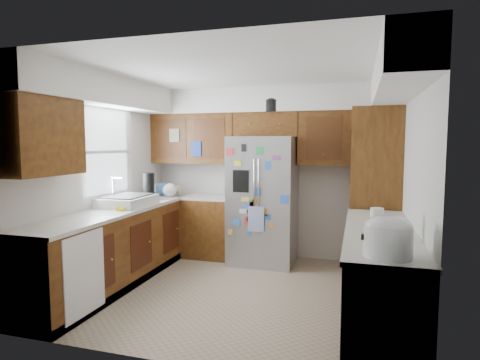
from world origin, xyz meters
name	(u,v)px	position (x,y,z in m)	size (l,w,h in m)	color
floor	(239,291)	(0.00, 0.00, 0.00)	(3.60, 3.60, 0.00)	tan
room_shell	(239,134)	(-0.11, 0.36, 1.82)	(3.64, 3.24, 2.52)	beige
left_counter_run	(135,246)	(-1.36, 0.03, 0.43)	(1.36, 3.20, 0.92)	#441F0D
right_counter_run	(379,283)	(1.50, -0.47, 0.42)	(0.63, 2.25, 0.92)	#441F0D
pantry	(375,192)	(1.50, 1.15, 1.07)	(0.60, 0.90, 2.15)	#441F0D
fridge	(263,200)	(0.00, 1.20, 0.90)	(0.90, 0.79, 1.80)	#A9A9AF
bridge_cabinet	(267,125)	(0.00, 1.43, 1.98)	(0.96, 0.34, 0.35)	#441F0D
fridge_top_items	(259,104)	(-0.11, 1.39, 2.27)	(0.76, 0.38, 0.26)	#1244A5
sink_assembly	(127,201)	(-1.50, 0.10, 0.99)	(0.52, 0.74, 0.37)	white
left_counter_clutter	(158,189)	(-1.47, 0.85, 1.05)	(0.40, 0.81, 0.38)	black
rice_cooker	(388,235)	(1.50, -1.38, 1.07)	(0.34, 0.33, 0.29)	white
paper_towel	(377,223)	(1.45, -0.79, 1.04)	(0.11, 0.11, 0.25)	white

